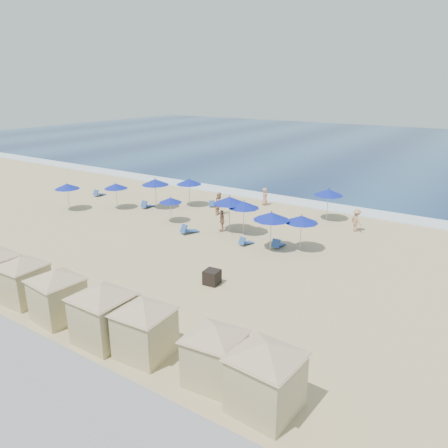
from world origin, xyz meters
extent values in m
plane|color=tan|center=(0.00, 0.00, 0.00)|extent=(160.00, 160.00, 0.00)
cube|color=navy|center=(0.00, 55.00, 0.03)|extent=(160.00, 80.00, 0.06)
cube|color=white|center=(0.00, 15.50, 0.04)|extent=(160.00, 2.50, 0.08)
cube|color=black|center=(5.95, -2.67, 0.40)|extent=(0.86, 0.86, 0.79)
cube|color=#C4B786|center=(-0.65, -9.43, 0.95)|extent=(1.97, 1.97, 1.91)
cube|color=tan|center=(-0.65, -9.43, 1.91)|extent=(2.07, 2.07, 0.08)
pyramid|color=tan|center=(-0.65, -9.43, 2.38)|extent=(4.18, 4.18, 0.48)
cube|color=#C4B786|center=(2.22, -9.56, 0.98)|extent=(2.13, 2.13, 1.95)
cube|color=tan|center=(2.22, -9.56, 1.95)|extent=(2.23, 2.23, 0.08)
pyramid|color=tan|center=(2.22, -9.56, 2.44)|extent=(4.26, 4.26, 0.49)
cube|color=#C4B786|center=(5.35, -9.63, 1.03)|extent=(2.06, 2.06, 2.05)
cube|color=tan|center=(5.35, -9.63, 2.05)|extent=(2.16, 2.16, 0.08)
pyramid|color=tan|center=(5.35, -9.63, 2.57)|extent=(4.50, 4.50, 0.51)
cube|color=#C4B786|center=(7.48, -9.40, 0.96)|extent=(2.04, 2.04, 1.92)
cube|color=tan|center=(7.48, -9.40, 1.92)|extent=(2.14, 2.14, 0.08)
pyramid|color=tan|center=(7.48, -9.40, 2.40)|extent=(4.20, 4.20, 0.48)
cube|color=#C4B786|center=(10.72, -9.20, 0.93)|extent=(2.04, 2.04, 1.86)
cube|color=tan|center=(10.72, -9.20, 1.86)|extent=(2.14, 2.14, 0.07)
pyramid|color=tan|center=(10.72, -9.20, 2.32)|extent=(4.05, 4.05, 0.46)
cube|color=#C4B786|center=(12.94, -9.45, 1.01)|extent=(2.15, 2.15, 2.03)
cube|color=tan|center=(12.94, -9.45, 2.03)|extent=(2.26, 2.26, 0.08)
pyramid|color=tan|center=(12.94, -9.45, 2.53)|extent=(4.43, 4.43, 0.51)
cylinder|color=#A5A8AD|center=(-12.56, 2.29, 0.95)|extent=(0.05, 0.05, 1.90)
cone|color=#0D1B92|center=(-12.56, 2.29, 2.07)|extent=(2.10, 2.10, 0.45)
sphere|color=#0D1B92|center=(-12.56, 2.29, 2.35)|extent=(0.08, 0.08, 0.08)
cylinder|color=#A5A8AD|center=(-6.75, 6.86, 1.06)|extent=(0.06, 0.06, 2.13)
cone|color=#0D1B92|center=(-6.75, 6.86, 2.32)|extent=(2.35, 2.35, 0.50)
sphere|color=#0D1B92|center=(-6.75, 6.86, 2.63)|extent=(0.09, 0.09, 0.09)
cylinder|color=#A5A8AD|center=(-9.47, 4.87, 0.92)|extent=(0.05, 0.05, 1.83)
cone|color=#0D1B92|center=(-9.47, 4.87, 2.00)|extent=(2.02, 2.02, 0.43)
sphere|color=#0D1B92|center=(-9.47, 4.87, 2.26)|extent=(0.08, 0.08, 0.08)
cylinder|color=#A5A8AD|center=(-4.81, 9.04, 1.00)|extent=(0.05, 0.05, 2.00)
cone|color=#0D1B92|center=(-4.81, 9.04, 2.19)|extent=(2.21, 2.21, 0.47)
sphere|color=#0D1B92|center=(-4.81, 9.04, 2.48)|extent=(0.08, 0.08, 0.08)
cylinder|color=#A5A8AD|center=(-3.10, 4.56, 0.81)|extent=(0.04, 0.04, 1.62)
cone|color=#0D1B92|center=(-3.10, 4.56, 1.77)|extent=(1.79, 1.79, 0.38)
sphere|color=#0D1B92|center=(-3.10, 4.56, 2.00)|extent=(0.07, 0.07, 0.07)
cylinder|color=#A5A8AD|center=(3.10, 5.26, 1.00)|extent=(0.05, 0.05, 2.01)
cone|color=#0D1B92|center=(3.10, 5.26, 2.19)|extent=(2.22, 2.22, 0.48)
sphere|color=#0D1B92|center=(3.10, 5.26, 2.48)|extent=(0.08, 0.08, 0.08)
cylinder|color=#A5A8AD|center=(1.92, 5.19, 1.08)|extent=(0.06, 0.06, 2.17)
cone|color=#0D1B92|center=(1.92, 5.19, 2.37)|extent=(2.40, 2.40, 0.51)
sphere|color=#0D1B92|center=(1.92, 5.19, 2.68)|extent=(0.09, 0.09, 0.09)
cylinder|color=#A5A8AD|center=(6.82, 11.83, 1.04)|extent=(0.05, 0.05, 2.08)
cone|color=#0D1B92|center=(6.82, 11.83, 2.27)|extent=(2.29, 2.29, 0.49)
sphere|color=#0D1B92|center=(6.82, 11.83, 2.57)|extent=(0.09, 0.09, 0.09)
cylinder|color=#A5A8AD|center=(7.82, 4.59, 0.97)|extent=(0.05, 0.05, 1.94)
cone|color=#0D1B92|center=(7.82, 4.59, 2.12)|extent=(2.14, 2.14, 0.46)
sphere|color=#0D1B92|center=(7.82, 4.59, 2.40)|extent=(0.08, 0.08, 0.08)
cylinder|color=#A5A8AD|center=(6.20, 3.53, 1.06)|extent=(0.06, 0.06, 2.12)
cone|color=#0D1B92|center=(6.20, 3.53, 2.32)|extent=(2.35, 2.35, 0.50)
sphere|color=#0D1B92|center=(6.20, 3.53, 2.63)|extent=(0.09, 0.09, 0.09)
cube|color=#284B92|center=(-14.26, 7.10, 0.16)|extent=(0.57, 1.18, 0.32)
cube|color=#284B92|center=(-14.25, 6.61, 0.39)|extent=(0.56, 0.33, 0.57)
cube|color=#284B92|center=(-7.51, 6.63, 0.16)|extent=(0.61, 1.23, 0.33)
cube|color=#284B92|center=(-7.50, 6.12, 0.41)|extent=(0.58, 0.35, 0.59)
cube|color=#284B92|center=(-3.05, 10.16, 0.14)|extent=(0.85, 1.16, 0.29)
cube|color=#284B92|center=(-2.89, 9.75, 0.35)|extent=(0.57, 0.45, 0.51)
cube|color=#284B92|center=(-0.24, 3.30, 0.17)|extent=(1.01, 1.42, 0.35)
cube|color=#284B92|center=(-0.42, 2.79, 0.43)|extent=(0.69, 0.54, 0.63)
cube|color=#284B92|center=(4.39, 3.58, 0.14)|extent=(0.75, 1.14, 0.29)
cube|color=#284B92|center=(4.27, 3.15, 0.35)|extent=(0.55, 0.41, 0.51)
cube|color=#284B92|center=(6.39, 4.39, 0.16)|extent=(0.62, 1.21, 0.32)
cube|color=#284B92|center=(6.41, 3.90, 0.40)|extent=(0.57, 0.35, 0.57)
imported|color=tan|center=(-1.15, 8.40, 0.93)|extent=(0.86, 1.02, 1.86)
imported|color=tan|center=(1.45, 4.91, 0.81)|extent=(0.95, 0.94, 1.61)
imported|color=tan|center=(9.61, 10.36, 0.84)|extent=(1.24, 1.17, 1.68)
imported|color=tan|center=(0.57, 13.00, 0.78)|extent=(0.87, 0.91, 1.57)
camera|label=1|loc=(18.49, -20.18, 10.41)|focal=35.00mm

